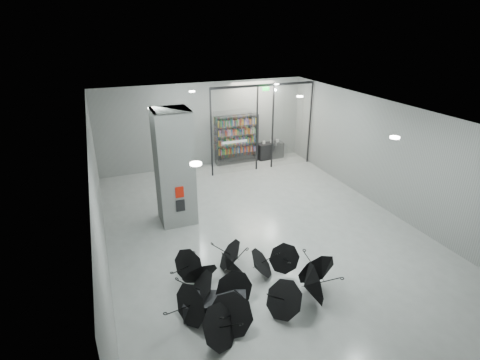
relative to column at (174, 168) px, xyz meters
name	(u,v)px	position (x,y,z in m)	size (l,w,h in m)	color
room	(267,153)	(2.50, -2.00, 0.84)	(14.00, 14.02, 4.01)	gray
column	(174,168)	(0.00, 0.00, 0.00)	(1.20, 1.20, 4.00)	slate
fire_cabinet	(180,192)	(0.00, -0.62, -0.65)	(0.28, 0.04, 0.38)	#A50A07
info_panel	(181,206)	(0.00, -0.62, -1.15)	(0.30, 0.03, 0.42)	black
exit_sign	(266,89)	(4.90, 3.30, 1.82)	(0.30, 0.06, 0.15)	#0CE533
glass_partition	(263,124)	(4.89, 3.50, 0.18)	(5.06, 0.08, 4.00)	silver
bench	(215,306)	(-0.19, -4.98, -1.76)	(1.49, 0.64, 0.48)	black
bookshelf	(237,139)	(4.07, 4.75, -0.81)	(2.17, 0.43, 2.39)	black
shop_counter	(270,151)	(5.89, 4.69, -1.59)	(1.36, 0.54, 0.82)	black
umbrella_cluster	(245,288)	(0.69, -4.70, -1.68)	(4.49, 3.81, 1.31)	black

